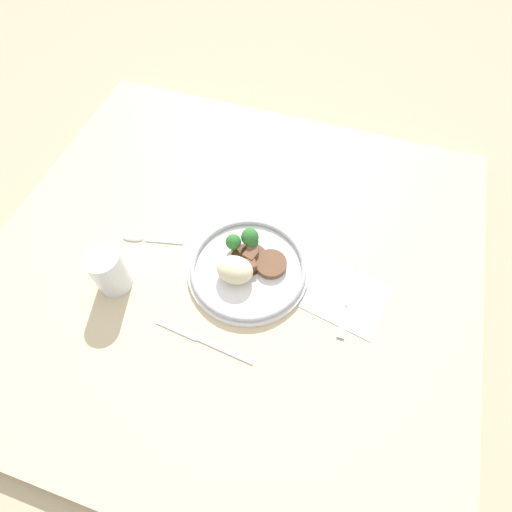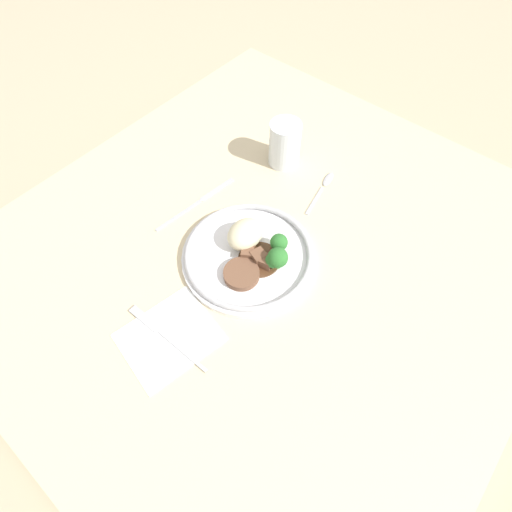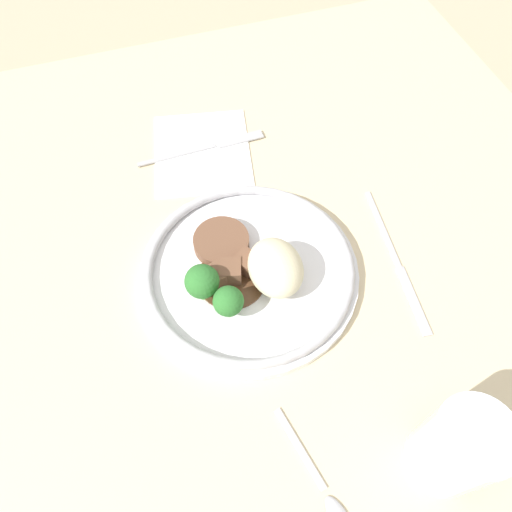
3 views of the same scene
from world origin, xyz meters
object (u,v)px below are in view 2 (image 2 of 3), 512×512
Objects in this scene: juice_glass at (285,146)px; knife at (199,202)px; fork at (160,332)px; spoon at (325,184)px; plate at (250,253)px.

knife is (-0.23, 0.07, -0.05)m from juice_glass.
fork is 0.50m from spoon.
spoon is at bearing -33.24° from knife.
juice_glass is at bearing 78.69° from spoon.
knife is (0.27, 0.17, -0.00)m from fork.
juice_glass reaches higher than knife.
knife is 0.30m from spoon.
plate is 1.23× the size of knife.
spoon is at bearing -0.30° from plate.
spoon is at bearing -89.45° from juice_glass.
plate is 1.87× the size of spoon.
juice_glass reaches higher than plate.
spoon is (0.00, -0.12, -0.05)m from juice_glass.
spoon is (0.27, -0.00, -0.02)m from plate.
spoon is (0.50, -0.02, -0.00)m from fork.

